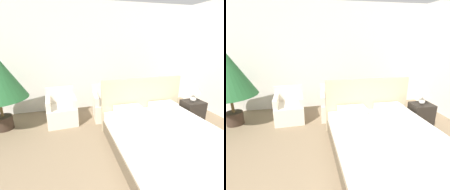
{
  "view_description": "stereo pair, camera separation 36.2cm",
  "coord_description": "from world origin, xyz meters",
  "views": [
    {
      "loc": [
        -0.9,
        -0.93,
        1.94
      ],
      "look_at": [
        0.15,
        2.78,
        0.7
      ],
      "focal_mm": 28.0,
      "sensor_mm": 36.0,
      "label": 1
    },
    {
      "loc": [
        -0.55,
        -1.01,
        1.94
      ],
      "look_at": [
        0.15,
        2.78,
        0.7
      ],
      "focal_mm": 28.0,
      "sensor_mm": 36.0,
      "label": 2
    }
  ],
  "objects": [
    {
      "name": "bed",
      "position": [
        0.75,
        1.42,
        0.26
      ],
      "size": [
        1.84,
        2.22,
        1.14
      ],
      "color": "brown",
      "rests_on": "ground_plane"
    },
    {
      "name": "table_lamp",
      "position": [
        1.91,
        2.19,
        0.87
      ],
      "size": [
        0.29,
        0.29,
        0.43
      ],
      "color": "white",
      "rests_on": "nightstand"
    },
    {
      "name": "armchair_near_window_left",
      "position": [
        -1.01,
        3.11,
        0.27
      ],
      "size": [
        0.71,
        0.72,
        0.82
      ],
      "rotation": [
        0.0,
        0.0,
        0.06
      ],
      "color": "beige",
      "rests_on": "ground_plane"
    },
    {
      "name": "armchair_near_window_right",
      "position": [
        0.11,
        3.11,
        0.27
      ],
      "size": [
        0.72,
        0.73,
        0.82
      ],
      "rotation": [
        0.0,
        0.0,
        -0.07
      ],
      "color": "beige",
      "rests_on": "ground_plane"
    },
    {
      "name": "potted_palm",
      "position": [
        -2.28,
        3.13,
        1.22
      ],
      "size": [
        1.2,
        1.2,
        1.79
      ],
      "color": "#38281E",
      "rests_on": "ground_plane"
    },
    {
      "name": "nightstand",
      "position": [
        1.93,
        2.19,
        0.29
      ],
      "size": [
        0.45,
        0.39,
        0.58
      ],
      "color": "black",
      "rests_on": "ground_plane"
    },
    {
      "name": "wall_back",
      "position": [
        0.0,
        4.0,
        1.45
      ],
      "size": [
        10.0,
        0.06,
        2.9
      ],
      "color": "silver",
      "rests_on": "ground_plane"
    }
  ]
}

